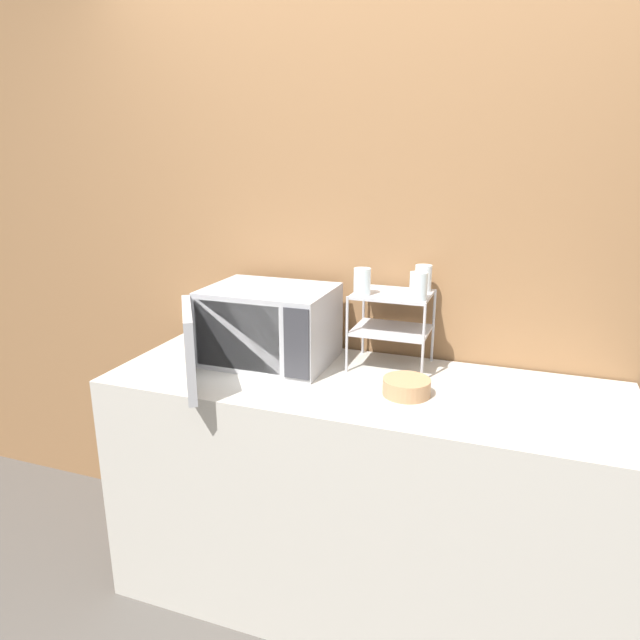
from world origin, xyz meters
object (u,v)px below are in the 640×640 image
object	(u,v)px
glass_front_left	(362,282)
glass_front_right	(418,286)
microwave	(266,326)
glass_back_right	(423,278)
bowl	(407,387)
dish_rack	(392,314)

from	to	relation	value
glass_front_left	glass_front_right	bearing A→B (deg)	-0.70
glass_front_left	microwave	bearing A→B (deg)	-172.25
glass_back_right	bowl	world-z (taller)	glass_back_right
glass_front_left	dish_rack	bearing A→B (deg)	34.11
glass_front_right	bowl	size ratio (longest dim) A/B	0.61
glass_back_right	glass_front_right	xyz separation A→B (m)	(0.01, -0.14, 0.00)
glass_front_right	bowl	distance (m)	0.36
glass_back_right	bowl	bearing A→B (deg)	-87.19
dish_rack	glass_back_right	distance (m)	0.18
glass_front_left	glass_front_right	xyz separation A→B (m)	(0.21, -0.00, 0.00)
glass_back_right	glass_front_right	bearing A→B (deg)	-86.92
microwave	glass_front_right	xyz separation A→B (m)	(0.58, 0.05, 0.19)
glass_front_left	bowl	world-z (taller)	glass_front_left
microwave	bowl	bearing A→B (deg)	-12.67
glass_back_right	glass_front_right	size ratio (longest dim) A/B	1.00
microwave	glass_front_left	distance (m)	0.42
bowl	glass_front_left	bearing A→B (deg)	139.80
dish_rack	bowl	bearing A→B (deg)	-65.15
glass_front_right	microwave	bearing A→B (deg)	-175.26
glass_front_left	glass_back_right	size ratio (longest dim) A/B	1.00
glass_front_left	glass_back_right	world-z (taller)	same
dish_rack	glass_front_left	bearing A→B (deg)	-145.89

